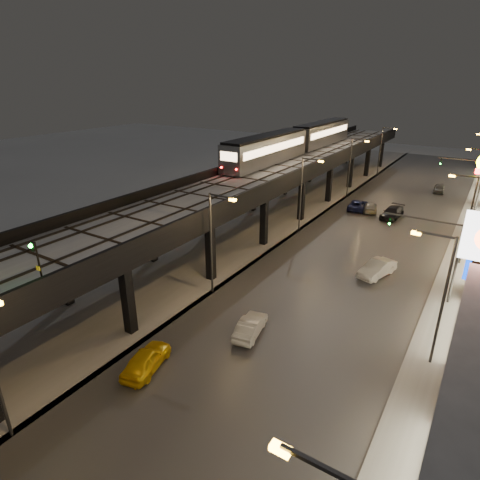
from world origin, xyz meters
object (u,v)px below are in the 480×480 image
Objects in this scene: rail_signal at (36,256)px; car_mid_silver at (358,205)px; car_onc_red at (439,189)px; car_taxi at (146,360)px; car_mid_dark at (370,207)px; car_near_white at (250,327)px; subway_train at (298,140)px; car_onc_white at (392,213)px; car_onc_silver at (377,269)px.

rail_signal is 0.56× the size of car_mid_silver.
car_onc_red is (13.33, 60.49, -7.88)m from rail_signal.
car_mid_dark is (2.89, 40.69, -0.09)m from car_taxi.
car_near_white is at bearing -101.81° from car_onc_red.
car_near_white is at bearing -69.58° from subway_train.
car_onc_white reaches higher than car_onc_red.
rail_signal is 28.97m from car_onc_silver.
car_onc_red is (0.59, 35.66, -0.09)m from car_onc_silver.
car_onc_white is at bearing 77.04° from rail_signal.
car_mid_silver is at bearing -16.28° from subway_train.
car_mid_silver is at bearing -122.63° from car_onc_red.
car_mid_dark is (-0.79, 33.86, -0.04)m from car_near_white.
car_taxi is 57.68m from car_onc_red.
rail_signal is 44.83m from car_onc_white.
rail_signal reaches higher than car_onc_white.
car_taxi is at bearing -104.66° from car_onc_red.
car_onc_silver is at bearing 104.77° from car_mid_silver.
car_onc_silver reaches higher than car_near_white.
car_mid_silver is (4.89, 44.30, -7.86)m from rail_signal.
subway_train is at bearing -90.81° from car_taxi.
rail_signal is at bearing 30.00° from car_taxi.
car_taxi reaches higher than car_mid_silver.
car_onc_white is (3.25, -1.27, 0.10)m from car_mid_dark.
subway_train is at bearing 97.66° from rail_signal.
car_taxi is 23.04m from car_onc_silver.
car_near_white is (7.44, 10.43, -7.87)m from rail_signal.
car_mid_dark is (13.05, -3.31, -7.87)m from subway_train.
car_mid_silver reaches higher than car_mid_dark.
car_taxi is at bearing -93.96° from car_onc_white.
subway_train is at bearing -80.78° from car_near_white.
car_onc_silver is 1.18× the size of car_onc_red.
rail_signal is 0.64× the size of car_taxi.
car_onc_silver is at bearing 91.85° from car_mid_dark.
car_onc_white is at bearing -15.69° from subway_train.
car_mid_silver is at bearing 170.56° from car_onc_white.
rail_signal reaches higher than car_mid_dark.
car_near_white is 33.97m from car_mid_silver.
car_onc_red is at bearing -107.91° from car_near_white.
car_onc_white is at bearing -106.20° from car_onc_red.
car_near_white is at bearing -132.18° from car_taxi.
car_near_white is at bearing -93.41° from car_onc_silver.
car_onc_silver reaches higher than car_onc_white.
car_near_white is 0.80× the size of car_onc_white.
car_near_white is 0.93× the size of car_mid_dark.
car_mid_silver is at bearing -105.41° from car_taxi.
subway_train is 8.48× the size of car_onc_silver.
car_near_white is 0.89× the size of car_onc_silver.
car_near_white is at bearing -89.42° from car_onc_white.
subway_train reaches higher than car_onc_silver.
car_taxi is 1.04× the size of car_near_white.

